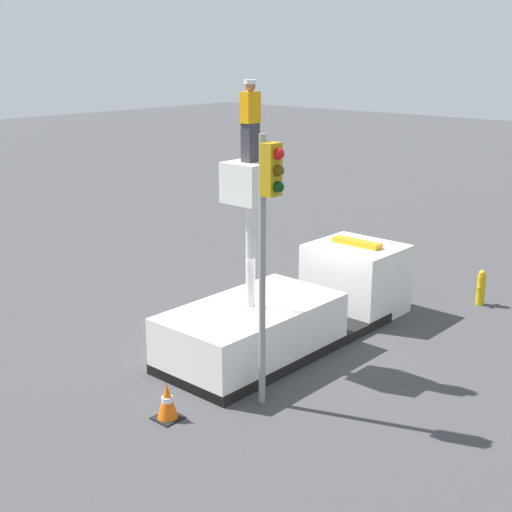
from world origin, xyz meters
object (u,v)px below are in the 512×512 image
(fire_hydrant, at_px, (481,288))
(traffic_cone_rear, at_px, (167,402))
(worker, at_px, (250,121))
(traffic_light_pole, at_px, (268,220))
(bucket_truck, at_px, (294,309))

(fire_hydrant, xyz_separation_m, traffic_cone_rear, (-10.37, 1.71, -0.14))
(worker, xyz_separation_m, fire_hydrant, (7.17, -2.38, -5.06))
(traffic_light_pole, xyz_separation_m, fire_hydrant, (8.60, -0.64, -3.41))
(fire_hydrant, bearing_deg, worker, 161.62)
(worker, distance_m, fire_hydrant, 9.09)
(traffic_light_pole, bearing_deg, bucket_truck, 29.79)
(fire_hydrant, bearing_deg, bucket_truck, 156.76)
(traffic_light_pole, bearing_deg, fire_hydrant, -4.22)
(bucket_truck, xyz_separation_m, traffic_light_pole, (-3.05, -1.75, 3.10))
(bucket_truck, distance_m, traffic_cone_rear, 4.88)
(bucket_truck, relative_size, traffic_cone_rear, 9.86)
(worker, relative_size, traffic_cone_rear, 2.28)
(traffic_light_pole, xyz_separation_m, traffic_cone_rear, (-1.76, 1.08, -3.55))
(bucket_truck, relative_size, worker, 4.32)
(worker, bearing_deg, bucket_truck, 0.00)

